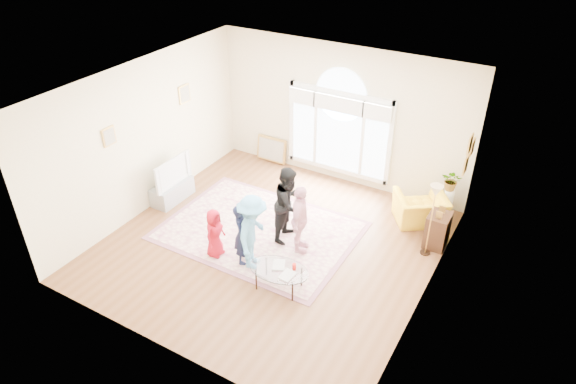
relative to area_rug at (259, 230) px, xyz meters
The scene contains 18 objects.
ground 0.52m from the area_rug, 30.37° to the right, with size 6.00×6.00×0.00m, color brown.
room_shell 3.04m from the area_rug, 79.95° to the left, with size 6.00×6.00×6.00m.
area_rug is the anchor object (origin of this frame).
rug_border 0.00m from the area_rug, 135.00° to the right, with size 3.80×2.80×0.01m, color #8D5667.
tv_console 2.31m from the area_rug, behind, with size 0.45×1.00×0.42m, color #919499.
television 2.41m from the area_rug, behind, with size 0.17×1.08×0.62m.
coffee_table 1.78m from the area_rug, 45.67° to the right, with size 1.14×0.79×0.54m.
armchair 3.34m from the area_rug, 35.69° to the left, with size 0.99×0.86×0.64m, color gold.
side_cabinet 3.51m from the area_rug, 22.51° to the left, with size 0.40×0.50×0.70m, color black.
floor_lamp 3.53m from the area_rug, 17.49° to the left, with size 0.28×0.28×1.51m.
plant_pedestal 3.94m from the area_rug, 36.66° to the left, with size 0.20×0.20×0.70m, color white.
potted_plant 4.03m from the area_rug, 36.66° to the left, with size 0.40×0.35×0.44m, color #33722D.
leaning_picture 2.95m from the area_rug, 116.56° to the left, with size 0.80×0.05×0.62m, color tan.
child_red 1.20m from the area_rug, 105.79° to the right, with size 0.48×0.31×0.98m, color #AF1022.
child_navy 1.16m from the area_rug, 74.71° to the right, with size 0.44×0.29×1.21m, color #151B39.
child_black 1.02m from the area_rug, 11.03° to the left, with size 0.75×0.59×1.55m, color black.
child_pink 1.25m from the area_rug, ahead, with size 0.82×0.34×1.40m, color #F4AABF.
child_blue 1.32m from the area_rug, 62.37° to the right, with size 0.96×0.55×1.48m, color #559CCE.
Camera 1 is at (4.28, -6.75, 6.20)m, focal length 32.00 mm.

